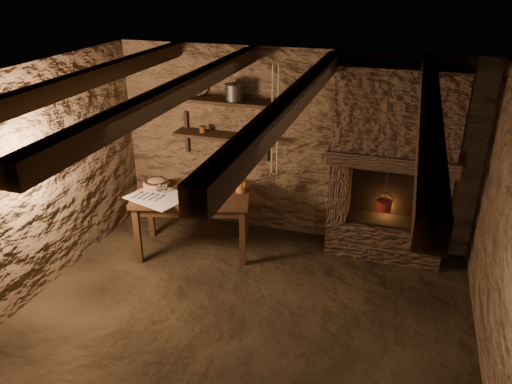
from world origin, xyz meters
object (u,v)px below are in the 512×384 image
(work_table, at_px, (194,219))
(iron_stockpot, at_px, (235,93))
(wooden_bowl, at_px, (156,184))
(red_pot, at_px, (384,205))
(stoneware_jug, at_px, (241,178))

(work_table, relative_size, iron_stockpot, 6.43)
(work_table, xyz_separation_m, wooden_bowl, (-0.49, 0.03, 0.40))
(iron_stockpot, bearing_deg, work_table, -116.27)
(work_table, height_order, iron_stockpot, iron_stockpot)
(wooden_bowl, height_order, red_pot, red_pot)
(iron_stockpot, bearing_deg, wooden_bowl, -142.19)
(stoneware_jug, bearing_deg, work_table, -159.64)
(work_table, distance_m, wooden_bowl, 0.63)
(iron_stockpot, xyz_separation_m, red_pot, (1.88, -0.12, -1.17))
(work_table, relative_size, wooden_bowl, 4.65)
(stoneware_jug, height_order, wooden_bowl, stoneware_jug)
(stoneware_jug, distance_m, iron_stockpot, 1.04)
(work_table, height_order, stoneware_jug, stoneware_jug)
(work_table, distance_m, iron_stockpot, 1.62)
(work_table, distance_m, stoneware_jug, 0.80)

